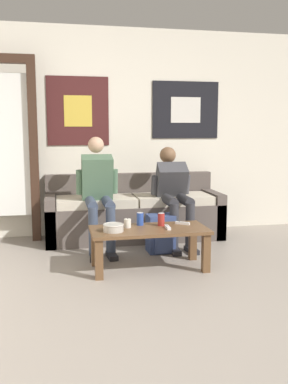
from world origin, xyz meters
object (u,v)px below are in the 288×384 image
at_px(couch, 134,215).
at_px(pillar_candle, 128,223).
at_px(drink_can_red, 161,219).
at_px(backpack, 161,234).
at_px(ceramic_bowl, 113,227).
at_px(coffee_table, 149,236).
at_px(person_seated_adult, 98,188).
at_px(game_controller_near_left, 168,227).
at_px(game_controller_near_right, 182,223).
at_px(drink_can_blue, 140,219).
at_px(person_seated_teen, 174,190).

xyz_separation_m(couch, pillar_candle, (-0.26, -1.11, 0.15)).
bearing_deg(drink_can_red, backpack, 76.56).
height_order(backpack, ceramic_bowl, ceramic_bowl).
xyz_separation_m(coffee_table, backpack, (0.24, 0.53, -0.13)).
xyz_separation_m(person_seated_adult, game_controller_near_left, (0.56, -0.86, -0.27)).
bearing_deg(game_controller_near_right, backpack, 105.31).
xyz_separation_m(drink_can_blue, drink_can_red, (0.19, -0.06, 0.00)).
distance_m(coffee_table, pillar_candle, 0.24).
distance_m(ceramic_bowl, game_controller_near_right, 0.72).
relative_size(person_seated_teen, backpack, 2.73).
bearing_deg(drink_can_blue, person_seated_adult, 116.98).
relative_size(couch, person_seated_teen, 1.90).
relative_size(coffee_table, ceramic_bowl, 5.76).
bearing_deg(ceramic_bowl, backpack, 44.61).
relative_size(pillar_candle, drink_can_red, 0.77).
height_order(coffee_table, backpack, backpack).
bearing_deg(backpack, coffee_table, -114.73).
bearing_deg(game_controller_near_left, coffee_table, 166.32).
xyz_separation_m(coffee_table, game_controller_near_left, (0.17, -0.04, 0.09)).
height_order(drink_can_red, game_controller_near_left, drink_can_red).
xyz_separation_m(couch, ceramic_bowl, (-0.41, -1.24, 0.14)).
xyz_separation_m(couch, person_seated_adult, (-0.46, -0.36, 0.38)).
relative_size(person_seated_adult, backpack, 3.03).
bearing_deg(pillar_candle, coffee_table, -20.77).
bearing_deg(drink_can_blue, pillar_candle, -149.58).
bearing_deg(drink_can_red, game_controller_near_left, -76.67).
bearing_deg(backpack, game_controller_near_right, -74.69).
distance_m(backpack, drink_can_blue, 0.54).
distance_m(pillar_candle, game_controller_near_right, 0.55).
bearing_deg(drink_can_red, couch, 93.67).
height_order(coffee_table, person_seated_teen, person_seated_teen).
bearing_deg(pillar_candle, drink_can_red, 2.84).
bearing_deg(coffee_table, person_seated_adult, 115.76).
xyz_separation_m(couch, coffee_table, (-0.07, -1.18, 0.03)).
bearing_deg(drink_can_blue, backpack, 51.20).
distance_m(drink_can_blue, game_controller_near_right, 0.42).
distance_m(backpack, pillar_candle, 0.67).
relative_size(person_seated_adult, game_controller_near_right, 9.03).
bearing_deg(backpack, pillar_candle, -133.95).
bearing_deg(drink_can_red, game_controller_near_right, 3.82).
xyz_separation_m(person_seated_teen, drink_can_red, (-0.34, -0.77, -0.17)).
relative_size(drink_can_red, game_controller_near_right, 0.91).
xyz_separation_m(person_seated_adult, game_controller_near_right, (0.75, -0.72, -0.27)).
relative_size(drink_can_blue, drink_can_red, 1.00).
relative_size(person_seated_adult, person_seated_teen, 1.11).
bearing_deg(ceramic_bowl, drink_can_red, 16.64).
distance_m(drink_can_red, game_controller_near_left, 0.14).
height_order(drink_can_blue, game_controller_near_left, drink_can_blue).
distance_m(ceramic_bowl, pillar_candle, 0.20).
bearing_deg(ceramic_bowl, game_controller_near_right, 12.76).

